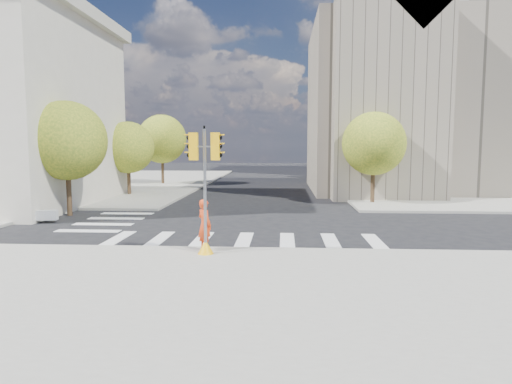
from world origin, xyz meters
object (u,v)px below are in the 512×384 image
(lamp_far, at_px, (345,139))
(traffic_signal, at_px, (205,200))
(photographer, at_px, (205,225))
(lamp_near, at_px, (370,137))

(lamp_far, distance_m, traffic_signal, 34.48)
(traffic_signal, bearing_deg, lamp_far, 73.92)
(traffic_signal, bearing_deg, photographer, 102.17)
(lamp_near, bearing_deg, photographer, -116.62)
(traffic_signal, distance_m, photographer, 1.11)
(lamp_near, xyz_separation_m, lamp_far, (0.00, 14.00, 0.00))
(lamp_near, distance_m, traffic_signal, 21.38)
(photographer, bearing_deg, lamp_far, -57.54)
(lamp_far, xyz_separation_m, traffic_signal, (-9.20, -33.14, -2.53))
(traffic_signal, relative_size, photographer, 2.39)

